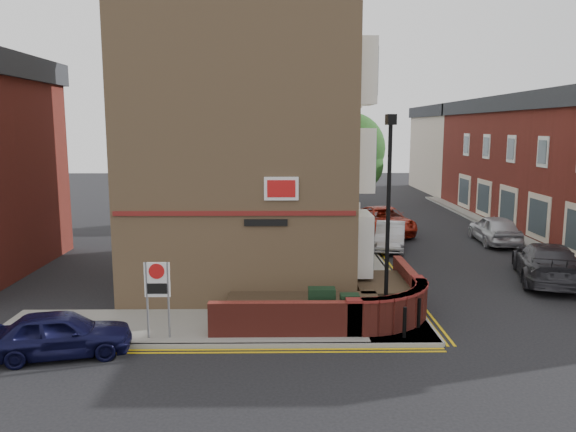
{
  "coord_description": "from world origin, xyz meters",
  "views": [
    {
      "loc": [
        -1.51,
        -14.82,
        6.06
      ],
      "look_at": [
        -1.27,
        4.0,
        3.07
      ],
      "focal_mm": 35.0,
      "sensor_mm": 36.0,
      "label": 1
    }
  ],
  "objects_px": {
    "utility_cabinet_large": "(322,308)",
    "zone_sign": "(157,286)",
    "navy_hatchback": "(60,334)",
    "silver_car_near": "(390,236)",
    "lamppost": "(388,222)"
  },
  "relations": [
    {
      "from": "zone_sign",
      "to": "utility_cabinet_large",
      "type": "bearing_deg",
      "value": 9.69
    },
    {
      "from": "navy_hatchback",
      "to": "silver_car_near",
      "type": "height_order",
      "value": "silver_car_near"
    },
    {
      "from": "lamppost",
      "to": "zone_sign",
      "type": "relative_size",
      "value": 2.86
    },
    {
      "from": "zone_sign",
      "to": "navy_hatchback",
      "type": "distance_m",
      "value": 2.79
    },
    {
      "from": "navy_hatchback",
      "to": "silver_car_near",
      "type": "relative_size",
      "value": 0.91
    },
    {
      "from": "utility_cabinet_large",
      "to": "zone_sign",
      "type": "height_order",
      "value": "zone_sign"
    },
    {
      "from": "utility_cabinet_large",
      "to": "navy_hatchback",
      "type": "height_order",
      "value": "utility_cabinet_large"
    },
    {
      "from": "utility_cabinet_large",
      "to": "navy_hatchback",
      "type": "distance_m",
      "value": 7.32
    },
    {
      "from": "lamppost",
      "to": "zone_sign",
      "type": "height_order",
      "value": "lamppost"
    },
    {
      "from": "lamppost",
      "to": "utility_cabinet_large",
      "type": "bearing_deg",
      "value": 176.99
    },
    {
      "from": "utility_cabinet_large",
      "to": "silver_car_near",
      "type": "relative_size",
      "value": 0.3
    },
    {
      "from": "lamppost",
      "to": "zone_sign",
      "type": "bearing_deg",
      "value": -173.93
    },
    {
      "from": "utility_cabinet_large",
      "to": "zone_sign",
      "type": "xyz_separation_m",
      "value": [
        -4.7,
        -0.8,
        0.92
      ]
    },
    {
      "from": "utility_cabinet_large",
      "to": "zone_sign",
      "type": "bearing_deg",
      "value": -170.31
    },
    {
      "from": "utility_cabinet_large",
      "to": "zone_sign",
      "type": "relative_size",
      "value": 0.55
    }
  ]
}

